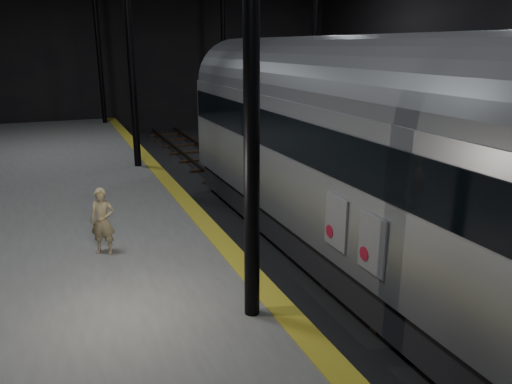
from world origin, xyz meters
TOP-DOWN VIEW (x-y plane):
  - ground at (0.00, 0.00)m, footprint 44.00×44.00m
  - platform_left at (-7.50, 0.00)m, footprint 9.00×43.80m
  - tactile_strip at (-3.25, 0.00)m, footprint 0.50×43.80m
  - track at (0.00, 0.00)m, footprint 2.40×43.00m
  - train at (-0.00, -3.20)m, footprint 3.14×21.00m
  - woman at (-5.90, -0.28)m, footprint 0.65×0.56m

SIDE VIEW (x-z plane):
  - ground at x=0.00m, z-range 0.00..0.00m
  - track at x=0.00m, z-range -0.05..0.19m
  - platform_left at x=-7.50m, z-range 0.00..1.00m
  - tactile_strip at x=-3.25m, z-range 1.00..1.01m
  - woman at x=-5.90m, z-range 1.00..2.51m
  - train at x=0.00m, z-range 0.32..5.94m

